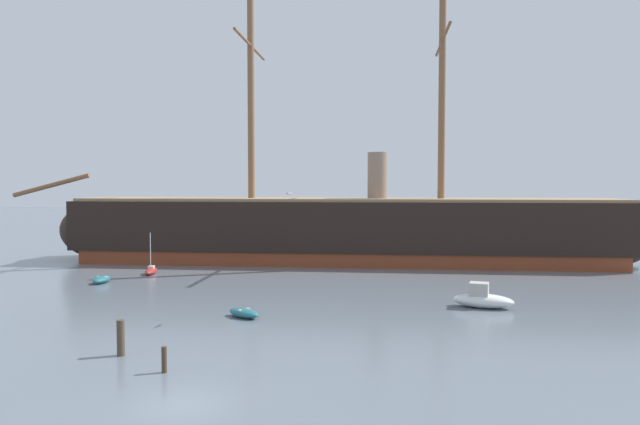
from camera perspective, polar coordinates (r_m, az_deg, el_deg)
ground_plane at (r=26.78m, az=-13.29°, el=-17.84°), size 400.00×400.00×0.00m
tall_ship at (r=69.40m, az=2.41°, el=-1.65°), size 77.32×15.80×37.21m
dinghy_near_centre at (r=41.96m, az=-7.44°, el=-9.71°), size 2.91×2.46×0.64m
dinghy_mid_left at (r=59.36m, az=-20.55°, el=-6.15°), size 1.31×2.83×0.66m
motorboat_mid_right at (r=46.40m, az=15.59°, el=-8.14°), size 4.84×2.89×1.90m
sailboat_alongside_bow at (r=63.45m, az=-16.18°, el=-5.48°), size 1.59×3.47×4.35m
dinghy_far_left at (r=90.16m, az=-18.62°, el=-3.09°), size 3.06×1.98×0.67m
motorboat_distant_centre at (r=86.54m, az=1.44°, el=-3.00°), size 4.24×4.06×1.74m
mooring_piling_nearest at (r=30.94m, az=-14.99°, el=-13.72°), size 0.27×0.27×1.31m
mooring_piling_left_pair at (r=34.38m, az=-18.90°, el=-11.51°), size 0.43×0.43×1.98m
seagull_in_flight at (r=40.80m, az=-3.05°, el=1.86°), size 0.41×1.07×0.13m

